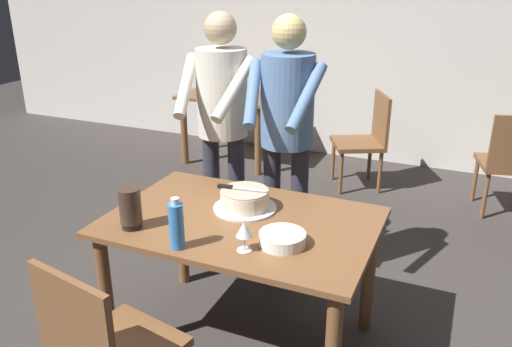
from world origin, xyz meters
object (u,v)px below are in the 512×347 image
background_chair_0 (366,137)px  hurricane_lamp (130,208)px  water_bottle (176,225)px  person_standing_beside (222,116)px  cake_knife (232,187)px  cake_on_platter (245,200)px  plate_stack (282,239)px  wine_glass_near (244,230)px  background_chair_1 (511,160)px  person_cutting_cake (287,125)px  background_table (231,109)px  main_dining_table (242,240)px

background_chair_0 → hurricane_lamp: bearing=-101.9°
water_bottle → person_standing_beside: bearing=106.0°
cake_knife → cake_on_platter: bearing=7.0°
water_bottle → plate_stack: bearing=26.8°
wine_glass_near → background_chair_1: bearing=65.2°
cake_on_platter → cake_knife: 0.10m
water_bottle → person_cutting_cake: person_cutting_cake is taller
background_chair_0 → background_table: bearing=174.1°
plate_stack → wine_glass_near: size_ratio=1.53×
background_chair_1 → plate_stack: bearing=-113.1°
background_table → background_chair_1: background_chair_1 is taller
wine_glass_near → person_standing_beside: (-0.60, 0.98, 0.22)m
cake_on_platter → background_chair_0: background_chair_0 is taller
main_dining_table → background_table: bearing=117.0°
background_chair_1 → water_bottle: bearing=-118.9°
main_dining_table → water_bottle: water_bottle is taller
cake_on_platter → person_cutting_cake: person_cutting_cake is taller
cake_on_platter → cake_knife: bearing=-173.0°
person_cutting_cake → background_table: (-1.34, 1.97, -0.50)m
plate_stack → person_cutting_cake: size_ratio=0.13×
person_standing_beside → cake_on_platter: bearing=-53.7°
plate_stack → main_dining_table: bearing=150.5°
person_cutting_cake → cake_knife: bearing=-100.4°
cake_knife → background_chair_1: bearing=56.7°
cake_on_platter → person_cutting_cake: size_ratio=0.20×
wine_glass_near → water_bottle: 0.31m
wine_glass_near → hurricane_lamp: hurricane_lamp is taller
hurricane_lamp → background_chair_1: hurricane_lamp is taller
main_dining_table → background_table: 2.96m
main_dining_table → cake_on_platter: cake_on_platter is taller
water_bottle → hurricane_lamp: size_ratio=1.19×
cake_on_platter → cake_knife: (-0.07, -0.01, 0.06)m
cake_knife → water_bottle: water_bottle is taller
main_dining_table → background_table: (-1.35, 2.64, -0.05)m
cake_on_platter → wine_glass_near: 0.45m
background_table → cake_on_platter: bearing=-62.5°
plate_stack → background_chair_1: (1.07, 2.49, -0.29)m
cake_knife → background_table: bearing=116.1°
main_dining_table → background_chair_1: 2.70m
background_table → cake_knife: bearing=-63.9°
plate_stack → background_table: (-1.63, 2.80, -0.20)m
cake_knife → hurricane_lamp: (-0.35, -0.41, -0.01)m
wine_glass_near → person_standing_beside: size_ratio=0.08×
cake_knife → water_bottle: (-0.04, -0.49, -0.00)m
cake_knife → wine_glass_near: wine_glass_near is taller
background_table → background_chair_1: (2.70, -0.31, -0.09)m
cake_knife → background_table: size_ratio=0.27×
plate_stack → background_table: bearing=120.2°
background_table → background_chair_0: background_chair_0 is taller
person_cutting_cake → person_standing_beside: (-0.45, 0.03, 0.00)m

